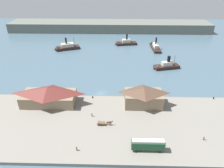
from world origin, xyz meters
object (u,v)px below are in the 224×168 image
Objects in this scene: ferry_approaching_west at (65,47)px; ferry_outer_harbor at (164,66)px; mooring_post_center_east at (214,98)px; ferry_near_quay at (124,43)px; ferry_shed_central_terminal at (143,96)px; pedestrian_walking_west at (92,115)px; mooring_post_east at (93,97)px; pedestrian_near_west_shed at (77,149)px; ferry_shed_east_terminal at (48,95)px; ferry_departing_north at (155,46)px; pedestrian_near_cart at (204,138)px; horse_cart at (104,123)px; street_tram at (148,144)px.

ferry_approaching_west is 70.54m from ferry_outer_harbor.
ferry_near_quay is (-36.67, 74.62, -0.25)m from mooring_post_center_east.
ferry_approaching_west reaches higher than mooring_post_center_east.
ferry_shed_central_terminal is 21.98m from pedestrian_walking_west.
ferry_outer_harbor is at bearing 41.82° from mooring_post_east.
ferry_near_quay is (-5.87, 79.61, -3.73)m from ferry_shed_central_terminal.
mooring_post_center_east is (53.71, 30.08, -0.31)m from pedestrian_near_west_shed.
pedestrian_walking_west is at bearing -23.80° from ferry_shed_east_terminal.
ferry_shed_east_terminal is 68.60m from ferry_approaching_west.
ferry_outer_harbor is at bearing 58.13° from pedestrian_near_west_shed.
ferry_near_quay reaches higher than mooring_post_east.
ferry_departing_north reaches higher than pedestrian_near_west_shed.
mooring_post_east is at bearing 148.45° from pedestrian_near_cart.
ferry_near_quay is (32.77, 79.71, -3.69)m from ferry_shed_east_terminal.
mooring_post_east is at bearing 14.22° from ferry_shed_east_terminal.
ferry_near_quay is (14.25, 87.88, -0.57)m from pedestrian_walking_west.
pedestrian_near_west_shed is 96.15m from ferry_approaching_west.
ferry_shed_east_terminal is 69.71m from mooring_post_center_east.
pedestrian_walking_west is 89.03m from ferry_near_quay.
ferry_outer_harbor reaches higher than horse_cart.
mooring_post_center_east is at bearing -65.98° from ferry_outer_harbor.
mooring_post_center_east is at bearing 29.25° from pedestrian_near_west_shed.
pedestrian_walking_west is 0.09× the size of ferry_approaching_west.
ferry_shed_central_terminal is 0.83× the size of ferry_approaching_west.
ferry_departing_north is at bearing 77.48° from ferry_shed_central_terminal.
pedestrian_walking_west is 1.02× the size of pedestrian_near_west_shed.
pedestrian_walking_west is at bearing 163.33° from pedestrian_near_cart.
pedestrian_walking_west is at bearing -165.41° from mooring_post_center_east.
ferry_outer_harbor is at bearing 114.02° from mooring_post_center_east.
ferry_shed_east_terminal is at bearing 147.10° from street_tram.
ferry_shed_east_terminal reaches higher than pedestrian_walking_west.
ferry_shed_east_terminal reaches higher than pedestrian_near_cart.
street_tram is (-1.15, -24.35, -1.55)m from ferry_shed_central_terminal.
ferry_approaching_west is (-78.44, 62.84, -0.04)m from mooring_post_center_east.
ferry_shed_east_terminal is at bearing 160.92° from pedestrian_near_cart.
ferry_departing_north reaches higher than mooring_post_east.
pedestrian_walking_west is at bearing -114.10° from ferry_departing_north.
ferry_approaching_west is (-32.54, 80.87, -0.52)m from horse_cart.
pedestrian_near_cart is 109.15m from ferry_approaching_west.
ferry_near_quay is 1.06× the size of ferry_outer_harbor.
ferry_shed_central_terminal is 9.22× the size of pedestrian_near_west_shed.
street_tram is at bearing 1.96° from pedestrian_near_west_shed.
pedestrian_near_west_shed is (15.73, -24.99, -3.14)m from ferry_shed_east_terminal.
pedestrian_walking_west is 52.61m from mooring_post_center_east.
ferry_outer_harbor reaches higher than mooring_post_east.
street_tram is at bearing -87.40° from ferry_near_quay.
pedestrian_near_cart is 0.10× the size of ferry_outer_harbor.
ferry_shed_central_terminal is at bearing 87.30° from street_tram.
street_tram is 18.01m from horse_cart.
ferry_departing_north reaches higher than pedestrian_near_cart.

